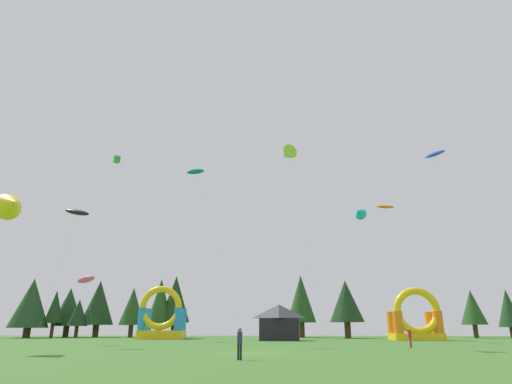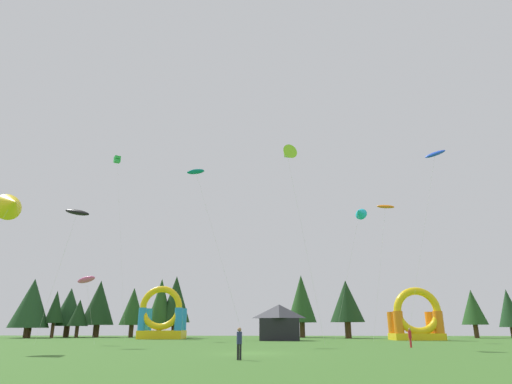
{
  "view_description": "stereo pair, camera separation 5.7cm",
  "coord_description": "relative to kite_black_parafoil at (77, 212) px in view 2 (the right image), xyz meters",
  "views": [
    {
      "loc": [
        1.63,
        -30.71,
        1.69
      ],
      "look_at": [
        0.0,
        6.31,
        13.38
      ],
      "focal_mm": 30.08,
      "sensor_mm": 36.0,
      "label": 1
    },
    {
      "loc": [
        1.68,
        -30.71,
        1.69
      ],
      "look_at": [
        0.0,
        6.31,
        13.38
      ],
      "focal_mm": 30.08,
      "sensor_mm": 36.0,
      "label": 2
    }
  ],
  "objects": [
    {
      "name": "inflatable_yellow_castle",
      "position": [
        3.5,
        23.23,
        -10.32
      ],
      "size": [
        6.49,
        4.12,
        7.51
      ],
      "color": "yellow",
      "rests_on": "ground_plane"
    },
    {
      "name": "kite_orange_parafoil",
      "position": [
        35.21,
        14.15,
        4.08
      ],
      "size": [
        4.03,
        1.69,
        17.55
      ],
      "color": "orange",
      "rests_on": "ground_plane"
    },
    {
      "name": "kite_yellow_delta",
      "position": [
        -0.57,
        -10.02,
        -1.98
      ],
      "size": [
        3.94,
        4.22,
        12.1
      ],
      "color": "yellow",
      "rests_on": "ground_plane"
    },
    {
      "name": "festival_tent",
      "position": [
        20.75,
        16.86,
        -10.7
      ],
      "size": [
        5.08,
        3.56,
        4.53
      ],
      "color": "black",
      "rests_on": "ground_plane"
    },
    {
      "name": "tree_row_0",
      "position": [
        -19.91,
        29.2,
        -7.52
      ],
      "size": [
        6.25,
        6.25,
        9.4
      ],
      "color": "#4C331E",
      "rests_on": "ground_plane"
    },
    {
      "name": "tree_row_10",
      "position": [
        52.37,
        31.76,
        -8.23
      ],
      "size": [
        3.99,
        3.99,
        7.52
      ],
      "color": "#4C331E",
      "rests_on": "ground_plane"
    },
    {
      "name": "tree_row_8",
      "position": [
        24.77,
        34.5,
        -6.62
      ],
      "size": [
        4.93,
        4.93,
        10.37
      ],
      "color": "#4C331E",
      "rests_on": "ground_plane"
    },
    {
      "name": "ground_plane",
      "position": [
        18.69,
        -11.18,
        -12.97
      ],
      "size": [
        120.0,
        120.0,
        0.0
      ],
      "primitive_type": "plane",
      "color": "#3D6B28"
    },
    {
      "name": "kite_pink_parafoil",
      "position": [
        0.6,
        2.63,
        -6.57
      ],
      "size": [
        3.07,
        1.56,
        6.98
      ],
      "color": "#EA599E",
      "rests_on": "ground_plane"
    },
    {
      "name": "tree_row_4",
      "position": [
        -10.59,
        34.05,
        -7.24
      ],
      "size": [
        5.56,
        5.56,
        9.52
      ],
      "color": "#4C331E",
      "rests_on": "ground_plane"
    },
    {
      "name": "tree_row_11",
      "position": [
        59.07,
        33.73,
        -8.3
      ],
      "size": [
        3.73,
        3.73,
        7.76
      ],
      "color": "#4C331E",
      "rests_on": "ground_plane"
    },
    {
      "name": "tree_row_9",
      "position": [
        31.61,
        29.23,
        -7.37
      ],
      "size": [
        5.38,
        5.38,
        8.88
      ],
      "color": "#4C331E",
      "rests_on": "ground_plane"
    },
    {
      "name": "kite_blue_parafoil",
      "position": [
        39.94,
        7.32,
        8.76
      ],
      "size": [
        6.13,
        3.62,
        22.37
      ],
      "color": "blue",
      "rests_on": "ground_plane"
    },
    {
      "name": "person_far_side",
      "position": [
        31.93,
        -2.23,
        -12.02
      ],
      "size": [
        0.3,
        0.3,
        1.6
      ],
      "rotation": [
        0.0,
        0.0,
        4.81
      ],
      "color": "#B21E26",
      "rests_on": "ground_plane"
    },
    {
      "name": "tree_row_6",
      "position": [
        1.42,
        29.92,
        -7.45
      ],
      "size": [
        4.32,
        4.32,
        9.38
      ],
      "color": "#4C331E",
      "rests_on": "ground_plane"
    },
    {
      "name": "kite_green_box",
      "position": [
        -5.41,
        22.54,
        14.94
      ],
      "size": [
        7.51,
        9.28,
        28.52
      ],
      "color": "green",
      "rests_on": "ground_plane"
    },
    {
      "name": "kite_black_parafoil",
      "position": [
        0.0,
        0.0,
        0.0
      ],
      "size": [
        4.15,
        1.35,
        13.59
      ],
      "color": "black",
      "rests_on": "ground_plane"
    },
    {
      "name": "kite_teal_parafoil",
      "position": [
        11.33,
        4.16,
        5.78
      ],
      "size": [
        6.87,
        1.06,
        19.25
      ],
      "color": "#0C7F7A",
      "rests_on": "ground_plane"
    },
    {
      "name": "tree_row_3",
      "position": [
        -12.87,
        31.65,
        -9.03
      ],
      "size": [
        3.31,
        3.31,
        6.14
      ],
      "color": "#4C331E",
      "rests_on": "ground_plane"
    },
    {
      "name": "tree_row_7",
      "position": [
        3.7,
        30.71,
        -6.87
      ],
      "size": [
        4.93,
        4.93,
        9.89
      ],
      "color": "#4C331E",
      "rests_on": "ground_plane"
    },
    {
      "name": "tree_row_1",
      "position": [
        -16.37,
        30.34,
        -8.1
      ],
      "size": [
        2.97,
        2.97,
        7.53
      ],
      "color": "#4C331E",
      "rests_on": "ground_plane"
    },
    {
      "name": "inflatable_orange_dome",
      "position": [
        39.2,
        19.11,
        -10.58
      ],
      "size": [
        6.48,
        4.46,
        6.82
      ],
      "color": "yellow",
      "rests_on": "ground_plane"
    },
    {
      "name": "tree_row_2",
      "position": [
        -15.76,
        34.0,
        -7.96
      ],
      "size": [
        5.19,
        5.19,
        8.25
      ],
      "color": "#4C331E",
      "rests_on": "ground_plane"
    },
    {
      "name": "tree_row_5",
      "position": [
        -4.36,
        33.66,
        -7.89
      ],
      "size": [
        4.3,
        4.3,
        8.24
      ],
      "color": "#4C331E",
      "rests_on": "ground_plane"
    },
    {
      "name": "person_left_edge",
      "position": [
        18.36,
        -17.49,
        -11.98
      ],
      "size": [
        0.39,
        0.39,
        1.66
      ],
      "rotation": [
        0.0,
        0.0,
        2.62
      ],
      "color": "black",
      "rests_on": "ground_plane"
    },
    {
      "name": "kite_cyan_delta",
      "position": [
        31.75,
        14.35,
        3.41
      ],
      "size": [
        5.01,
        3.21,
        17.28
      ],
      "color": "#19B7CC",
      "rests_on": "ground_plane"
    },
    {
      "name": "kite_lime_delta",
      "position": [
        21.79,
        0.6,
        6.3
      ],
      "size": [
        4.35,
        2.59,
        20.16
      ],
      "color": "#8CD826",
      "rests_on": "ground_plane"
    }
  ]
}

